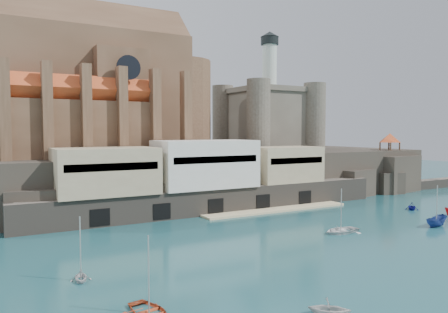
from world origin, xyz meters
TOP-DOWN VIEW (x-y plane):
  - ground at (0.00, 0.00)m, footprint 300.00×300.00m
  - promontory at (-0.19, 39.37)m, footprint 100.00×36.00m
  - quay at (-10.19, 23.07)m, footprint 70.00×12.00m
  - church at (-24.13, 41.85)m, footprint 47.00×25.93m
  - castle_keep at (16.08, 41.08)m, footprint 21.20×21.20m
  - rock_outcrop at (42.00, 25.84)m, footprint 14.50×10.50m
  - pavilion at (42.00, 26.00)m, footprint 6.40×6.40m
  - boat_2 at (15.52, -5.00)m, footprint 2.27×2.23m
  - boat_4 at (-37.40, -3.21)m, footprint 2.68×1.86m
  - boat_6 at (-0.35, -0.80)m, footprint 1.43×4.29m
  - boat_7 at (24.49, 6.20)m, footprint 3.13×3.26m

SIDE VIEW (x-z plane):
  - ground at x=0.00m, z-range 0.00..0.00m
  - boat_2 at x=15.52m, z-range -2.54..2.54m
  - boat_4 at x=-37.40m, z-range -1.44..1.44m
  - boat_6 at x=-0.35m, z-range -2.97..2.97m
  - boat_7 at x=24.49m, z-range -1.63..1.63m
  - rock_outcrop at x=42.00m, z-range -0.33..8.37m
  - promontory at x=-0.19m, z-range -0.08..9.92m
  - quay at x=-10.19m, z-range -0.46..12.59m
  - pavilion at x=42.00m, z-range 10.03..15.43m
  - castle_keep at x=16.08m, z-range 3.66..32.96m
  - church at x=-24.13m, z-range 6.88..37.38m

